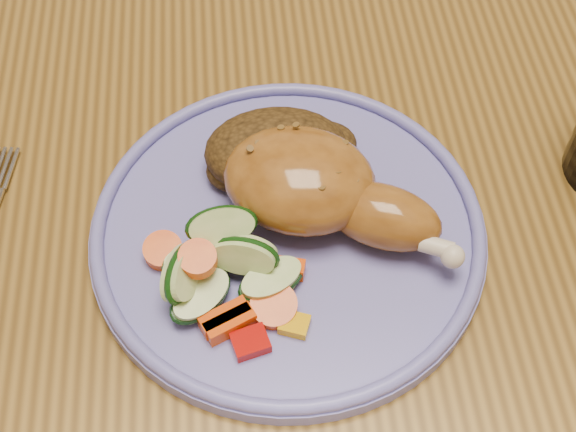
% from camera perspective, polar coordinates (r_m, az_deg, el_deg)
% --- Properties ---
extents(dining_table, '(0.90, 1.40, 0.75)m').
position_cam_1_polar(dining_table, '(0.67, 5.17, -1.51)').
color(dining_table, brown).
rests_on(dining_table, ground).
extents(plate, '(0.28, 0.28, 0.01)m').
position_cam_1_polar(plate, '(0.56, -0.00, -1.24)').
color(plate, '#6562B1').
rests_on(plate, dining_table).
extents(plate_rim, '(0.27, 0.27, 0.01)m').
position_cam_1_polar(plate_rim, '(0.56, -0.00, -0.60)').
color(plate_rim, '#6562B1').
rests_on(plate_rim, plate).
extents(chicken_leg, '(0.17, 0.13, 0.06)m').
position_cam_1_polar(chicken_leg, '(0.55, 2.25, 1.95)').
color(chicken_leg, '#945B1F').
rests_on(chicken_leg, plate).
extents(rice_pilaf, '(0.11, 0.08, 0.05)m').
position_cam_1_polar(rice_pilaf, '(0.58, -0.63, 4.61)').
color(rice_pilaf, '#432C10').
rests_on(rice_pilaf, plate).
extents(vegetable_pile, '(0.11, 0.11, 0.05)m').
position_cam_1_polar(vegetable_pile, '(0.53, -4.92, -3.93)').
color(vegetable_pile, '#A50A05').
rests_on(vegetable_pile, plate).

